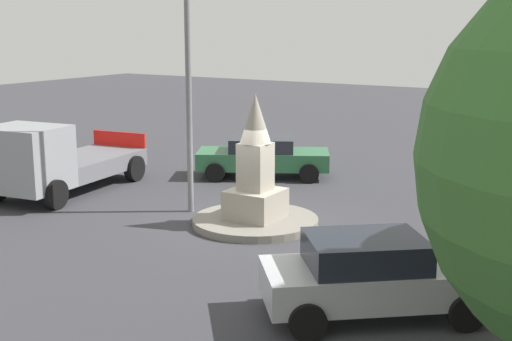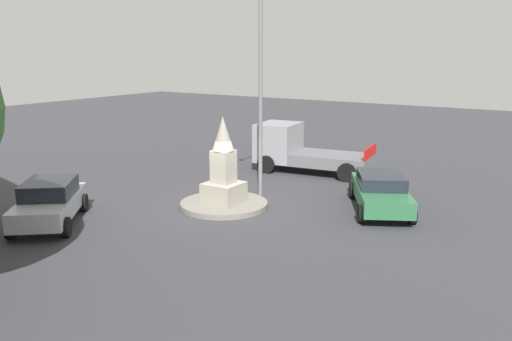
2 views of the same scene
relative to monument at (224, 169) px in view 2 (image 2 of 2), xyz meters
The scene contains 7 objects.
ground_plane 1.45m from the monument, ahead, with size 80.00×80.00×0.00m, color #38383D.
traffic_island 1.35m from the monument, ahead, with size 3.24×3.24×0.19m, color gray.
monument is the anchor object (origin of this frame).
streetlamp 4.33m from the monument, ahead, with size 3.46×0.28×8.66m.
car_green_far_side 5.76m from the monument, 61.04° to the right, with size 4.65×3.55×1.35m.
car_silver_parked_right 6.06m from the monument, 141.28° to the left, with size 4.07×3.74×1.46m.
truck_grey_passing 6.83m from the monument, ahead, with size 3.02×5.64×2.25m.
Camera 2 is at (-15.26, -11.20, 5.72)m, focal length 37.23 mm.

